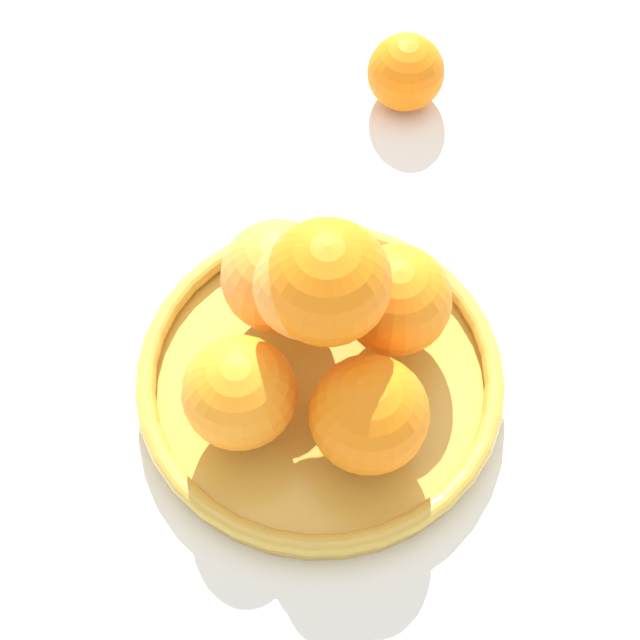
% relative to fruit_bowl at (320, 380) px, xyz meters
% --- Properties ---
extents(ground_plane, '(4.00, 4.00, 0.00)m').
position_rel_fruit_bowl_xyz_m(ground_plane, '(0.00, 0.00, -0.01)').
color(ground_plane, white).
extents(fruit_bowl, '(0.27, 0.27, 0.03)m').
position_rel_fruit_bowl_xyz_m(fruit_bowl, '(0.00, 0.00, 0.00)').
color(fruit_bowl, gold).
rests_on(fruit_bowl, ground_plane).
extents(orange_pile, '(0.20, 0.19, 0.15)m').
position_rel_fruit_bowl_xyz_m(orange_pile, '(0.00, -0.00, 0.07)').
color(orange_pile, orange).
rests_on(orange_pile, fruit_bowl).
extents(stray_orange, '(0.07, 0.07, 0.07)m').
position_rel_fruit_bowl_xyz_m(stray_orange, '(0.27, -0.11, 0.02)').
color(stray_orange, orange).
rests_on(stray_orange, ground_plane).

